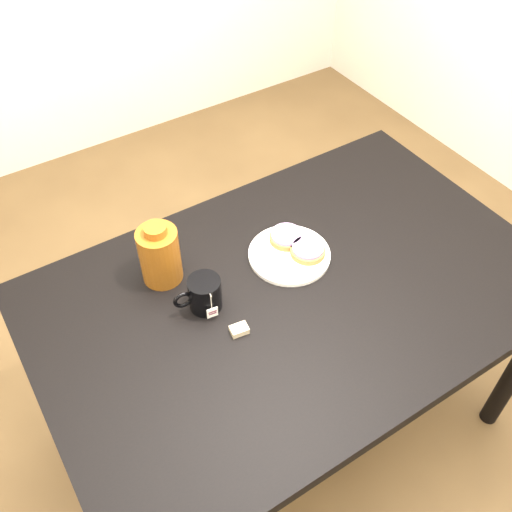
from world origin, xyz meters
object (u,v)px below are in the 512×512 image
Objects in this scene: plate at (289,254)px; bagel_front at (308,250)px; bagel_back at (286,237)px; mug at (204,294)px; table at (294,308)px; bagel_package at (160,255)px; teabag_pouch at (239,330)px.

bagel_front is (0.04, -0.03, 0.02)m from plate.
mug is (-0.31, -0.08, 0.02)m from bagel_back.
mug reaches higher than bagel_back.
bagel_back is 0.32m from mug.
bagel_package is (-0.28, 0.23, 0.17)m from table.
bagel_package is (-0.36, 0.08, 0.06)m from bagel_back.
bagel_front is at bearing -32.80° from plate.
bagel_front is 2.47× the size of teabag_pouch.
table is 7.39× the size of bagel_package.
plate is 1.74× the size of mug.
plate is at bearing -114.98° from bagel_back.
plate is at bearing 147.20° from bagel_front.
table is 0.23m from teabag_pouch.
bagel_front is at bearing 39.40° from table.
plate is at bearing 63.16° from table.
bagel_back is at bearing -11.87° from bagel_package.
teabag_pouch is at bearing -168.72° from table.
teabag_pouch is (0.03, -0.12, -0.04)m from mug.
teabag_pouch is at bearing -158.07° from bagel_front.
table is at bearing -116.84° from plate.
bagel_package is at bearing 159.72° from plate.
bagel_package reaches higher than bagel_front.
plate is 0.30m from mug.
plate is at bearing -20.28° from bagel_package.
mug is at bearing -166.05° from bagel_back.
mug is 0.71× the size of bagel_package.
teabag_pouch reaches higher than plate.
teabag_pouch is 0.30m from bagel_package.
bagel_back is at bearing 21.71° from mug.
mug reaches higher than bagel_front.
plate is 5.21× the size of teabag_pouch.
table is 5.97× the size of plate.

